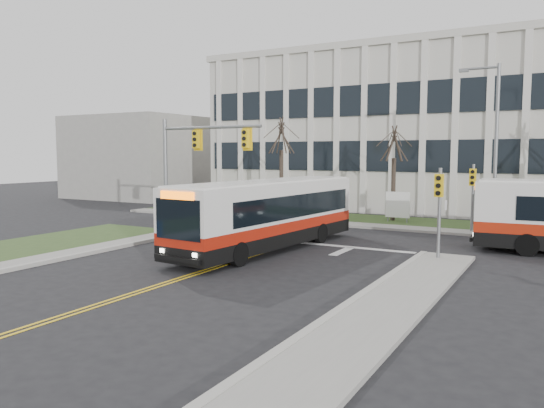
% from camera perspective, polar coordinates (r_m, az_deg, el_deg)
% --- Properties ---
extents(ground, '(120.00, 120.00, 0.00)m').
position_cam_1_polar(ground, '(19.50, -8.64, -7.58)').
color(ground, black).
rests_on(ground, ground).
extents(sidewalk_east, '(2.00, 26.00, 0.14)m').
position_cam_1_polar(sidewalk_east, '(11.65, 6.13, -16.28)').
color(sidewalk_east, '#9E9B93').
rests_on(sidewalk_east, ground).
extents(sidewalk_cross, '(44.00, 1.60, 0.14)m').
position_cam_1_polar(sidewalk_cross, '(31.20, 16.57, -2.71)').
color(sidewalk_cross, '#9E9B93').
rests_on(sidewalk_cross, ground).
extents(building_lawn, '(44.00, 5.00, 0.12)m').
position_cam_1_polar(building_lawn, '(33.92, 17.62, -2.12)').
color(building_lawn, '#334B20').
rests_on(building_lawn, ground).
extents(office_building, '(40.00, 16.00, 12.00)m').
position_cam_1_polar(office_building, '(45.49, 20.93, 7.14)').
color(office_building, beige).
rests_on(office_building, ground).
extents(building_annex, '(12.00, 12.00, 8.00)m').
position_cam_1_polar(building_annex, '(55.69, -13.42, 4.91)').
color(building_annex, '#9E9B93').
rests_on(building_annex, ground).
extents(mast_arm_signal, '(6.11, 0.38, 6.20)m').
position_cam_1_polar(mast_arm_signal, '(28.11, -8.84, 5.15)').
color(mast_arm_signal, slate).
rests_on(mast_arm_signal, ground).
extents(signal_pole_near, '(0.34, 0.39, 3.80)m').
position_cam_1_polar(signal_pole_near, '(22.41, 17.53, 0.40)').
color(signal_pole_near, slate).
rests_on(signal_pole_near, ground).
extents(signal_pole_far, '(0.34, 0.39, 3.80)m').
position_cam_1_polar(signal_pole_far, '(30.76, 20.78, 1.60)').
color(signal_pole_far, slate).
rests_on(signal_pole_far, ground).
extents(streetlight, '(2.15, 0.25, 9.20)m').
position_cam_1_polar(streetlight, '(31.39, 22.67, 6.53)').
color(streetlight, slate).
rests_on(streetlight, ground).
extents(directory_sign, '(1.50, 0.12, 2.00)m').
position_cam_1_polar(directory_sign, '(33.90, 13.36, -0.12)').
color(directory_sign, slate).
rests_on(directory_sign, ground).
extents(tree_left, '(1.80, 1.80, 7.70)m').
position_cam_1_polar(tree_left, '(37.44, 1.02, 7.19)').
color(tree_left, '#42352B').
rests_on(tree_left, ground).
extents(tree_mid, '(1.80, 1.80, 6.82)m').
position_cam_1_polar(tree_mid, '(34.56, 13.01, 6.15)').
color(tree_mid, '#42352B').
rests_on(tree_mid, ground).
extents(bus_main, '(3.48, 11.76, 3.09)m').
position_cam_1_polar(bus_main, '(24.12, -0.44, -1.29)').
color(bus_main, silver).
rests_on(bus_main, ground).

